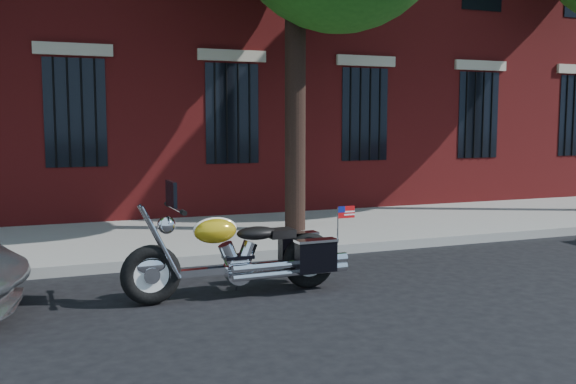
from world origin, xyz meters
name	(u,v)px	position (x,y,z in m)	size (l,w,h in m)	color
ground	(342,277)	(0.00, 0.00, 0.00)	(120.00, 120.00, 0.00)	black
curb	(302,252)	(0.00, 1.38, 0.07)	(40.00, 0.16, 0.15)	gray
sidewalk	(262,232)	(0.00, 3.26, 0.07)	(40.00, 3.60, 0.15)	gray
motorcycle	(245,256)	(-1.46, -0.41, 0.46)	(2.72, 0.79, 1.37)	black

